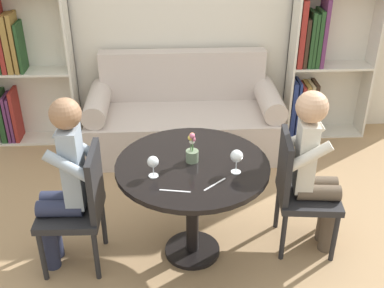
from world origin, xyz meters
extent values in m
plane|color=tan|center=(0.00, 0.00, 0.00)|extent=(16.00, 16.00, 0.00)
cube|color=silver|center=(0.00, 1.98, 1.35)|extent=(5.20, 0.05, 2.70)
cylinder|color=black|center=(0.00, 0.00, 0.74)|extent=(1.02, 1.02, 0.03)
cylinder|color=black|center=(0.00, 0.00, 0.38)|extent=(0.09, 0.09, 0.69)
cylinder|color=black|center=(0.00, 0.00, 0.01)|extent=(0.40, 0.40, 0.03)
cube|color=beige|center=(0.00, 1.51, 0.21)|extent=(1.85, 0.80, 0.42)
cube|color=beige|center=(0.00, 1.83, 0.67)|extent=(1.63, 0.16, 0.50)
cylinder|color=beige|center=(-0.82, 1.51, 0.53)|extent=(0.22, 0.72, 0.22)
cylinder|color=beige|center=(0.82, 1.51, 0.53)|extent=(0.22, 0.72, 0.22)
cube|color=silver|center=(-1.48, 1.93, 0.75)|extent=(0.82, 0.02, 1.50)
cube|color=silver|center=(-1.08, 1.80, 0.75)|extent=(0.02, 0.28, 1.50)
cube|color=silver|center=(-1.48, 1.80, 0.01)|extent=(0.78, 0.28, 0.02)
cube|color=silver|center=(-1.48, 1.80, 0.75)|extent=(0.78, 0.28, 0.02)
cube|color=#234723|center=(-1.83, 1.79, 0.28)|extent=(0.05, 0.23, 0.52)
cube|color=#602D5B|center=(-1.77, 1.79, 0.27)|extent=(0.03, 0.23, 0.49)
cube|color=#602D5B|center=(-1.73, 1.79, 0.26)|extent=(0.03, 0.23, 0.47)
cube|color=maroon|center=(-1.69, 1.79, 0.29)|extent=(0.04, 0.23, 0.54)
cube|color=maroon|center=(-1.69, 1.79, 1.09)|extent=(0.04, 0.23, 0.65)
cube|color=olive|center=(-1.63, 1.79, 1.03)|extent=(0.05, 0.23, 0.55)
cube|color=olive|center=(-1.57, 1.79, 1.04)|extent=(0.04, 0.23, 0.56)
cube|color=#234723|center=(-1.53, 1.79, 1.00)|extent=(0.03, 0.23, 0.47)
cube|color=silver|center=(1.48, 1.93, 0.75)|extent=(0.82, 0.02, 1.50)
cube|color=silver|center=(1.08, 1.80, 0.75)|extent=(0.02, 0.28, 1.50)
cube|color=silver|center=(1.88, 1.80, 0.75)|extent=(0.02, 0.28, 1.50)
cube|color=silver|center=(1.48, 1.80, 0.01)|extent=(0.78, 0.28, 0.02)
cube|color=silver|center=(1.48, 1.80, 0.75)|extent=(0.78, 0.28, 0.02)
cube|color=navy|center=(1.13, 1.79, 0.31)|extent=(0.05, 0.23, 0.57)
cube|color=navy|center=(1.18, 1.79, 0.31)|extent=(0.03, 0.23, 0.58)
cube|color=maroon|center=(1.22, 1.79, 0.29)|extent=(0.03, 0.23, 0.53)
cube|color=olive|center=(1.26, 1.79, 0.29)|extent=(0.04, 0.23, 0.55)
cube|color=tan|center=(1.31, 1.79, 0.30)|extent=(0.03, 0.23, 0.55)
cube|color=#332319|center=(1.35, 1.79, 0.30)|extent=(0.04, 0.23, 0.56)
cube|color=maroon|center=(1.13, 1.79, 1.09)|extent=(0.05, 0.23, 0.65)
cube|color=#332319|center=(1.18, 1.79, 1.00)|extent=(0.04, 0.23, 0.48)
cube|color=#234723|center=(1.23, 1.79, 1.03)|extent=(0.03, 0.23, 0.54)
cube|color=#234723|center=(1.27, 1.79, 1.03)|extent=(0.03, 0.23, 0.53)
cube|color=#234723|center=(1.31, 1.79, 1.04)|extent=(0.04, 0.23, 0.55)
cube|color=#602D5B|center=(1.35, 1.79, 1.09)|extent=(0.04, 0.23, 0.66)
cylinder|color=#232326|center=(-1.00, 0.14, 0.20)|extent=(0.04, 0.04, 0.40)
cylinder|color=#232326|center=(-1.01, -0.22, 0.20)|extent=(0.04, 0.04, 0.40)
cylinder|color=#232326|center=(-0.65, 0.13, 0.20)|extent=(0.04, 0.04, 0.40)
cylinder|color=#232326|center=(-0.66, -0.23, 0.20)|extent=(0.04, 0.04, 0.40)
cube|color=#232326|center=(-0.83, -0.04, 0.42)|extent=(0.43, 0.43, 0.05)
cube|color=#232326|center=(-0.64, -0.05, 0.68)|extent=(0.05, 0.38, 0.45)
cylinder|color=#232326|center=(0.99, -0.14, 0.20)|extent=(0.04, 0.04, 0.40)
cylinder|color=#232326|center=(1.02, 0.22, 0.20)|extent=(0.04, 0.04, 0.40)
cylinder|color=#232326|center=(0.63, -0.10, 0.20)|extent=(0.04, 0.04, 0.40)
cylinder|color=#232326|center=(0.67, 0.25, 0.20)|extent=(0.04, 0.04, 0.40)
cube|color=#232326|center=(0.83, 0.06, 0.42)|extent=(0.46, 0.46, 0.05)
cube|color=#232326|center=(0.64, 0.08, 0.68)|extent=(0.08, 0.38, 0.45)
cylinder|color=#282D47|center=(-0.99, 0.02, 0.23)|extent=(0.11, 0.11, 0.45)
cylinder|color=#282D47|center=(-0.99, -0.09, 0.23)|extent=(0.11, 0.11, 0.45)
cylinder|color=#282D47|center=(-0.88, 0.01, 0.50)|extent=(0.30, 0.12, 0.11)
cylinder|color=#282D47|center=(-0.88, -0.10, 0.50)|extent=(0.30, 0.12, 0.11)
cube|color=#93A3B2|center=(-0.77, -0.04, 0.79)|extent=(0.13, 0.20, 0.56)
cylinder|color=#93A3B2|center=(-0.77, 0.09, 0.88)|extent=(0.29, 0.08, 0.23)
cylinder|color=#93A3B2|center=(-0.77, -0.18, 0.88)|extent=(0.29, 0.08, 0.23)
sphere|color=#936B4C|center=(-0.77, -0.04, 1.17)|extent=(0.20, 0.20, 0.20)
cylinder|color=brown|center=(0.98, -0.02, 0.23)|extent=(0.11, 0.11, 0.45)
cylinder|color=brown|center=(0.99, 0.09, 0.23)|extent=(0.11, 0.11, 0.45)
cylinder|color=brown|center=(0.87, -0.01, 0.50)|extent=(0.31, 0.14, 0.11)
cylinder|color=brown|center=(0.88, 0.10, 0.50)|extent=(0.31, 0.14, 0.11)
cube|color=silver|center=(0.77, 0.06, 0.76)|extent=(0.14, 0.21, 0.51)
cylinder|color=silver|center=(0.76, -0.08, 0.84)|extent=(0.29, 0.10, 0.23)
cylinder|color=silver|center=(0.78, 0.19, 0.84)|extent=(0.29, 0.10, 0.23)
sphere|color=tan|center=(0.77, 0.06, 1.12)|extent=(0.21, 0.21, 0.21)
cylinder|color=white|center=(-0.25, -0.13, 0.76)|extent=(0.06, 0.06, 0.00)
cylinder|color=white|center=(-0.25, -0.13, 0.80)|extent=(0.01, 0.01, 0.07)
sphere|color=white|center=(-0.25, -0.13, 0.86)|extent=(0.07, 0.07, 0.07)
cylinder|color=white|center=(0.27, -0.12, 0.76)|extent=(0.06, 0.06, 0.00)
cylinder|color=white|center=(0.27, -0.12, 0.80)|extent=(0.01, 0.01, 0.08)
sphere|color=white|center=(0.27, -0.12, 0.88)|extent=(0.08, 0.08, 0.08)
sphere|color=#E58E75|center=(0.27, -0.12, 0.87)|extent=(0.06, 0.06, 0.06)
cylinder|color=gray|center=(0.00, 0.03, 0.80)|extent=(0.08, 0.08, 0.08)
cylinder|color=#4C7A42|center=(0.00, 0.02, 0.90)|extent=(0.01, 0.00, 0.11)
sphere|color=#D16684|center=(0.00, 0.02, 0.95)|extent=(0.04, 0.04, 0.04)
cylinder|color=#4C7A42|center=(0.01, 0.04, 0.88)|extent=(0.01, 0.01, 0.08)
sphere|color=#D16684|center=(0.01, 0.04, 0.92)|extent=(0.04, 0.04, 0.04)
cylinder|color=#4C7A42|center=(-0.01, 0.04, 0.88)|extent=(0.01, 0.01, 0.09)
sphere|color=#EACC4C|center=(-0.01, 0.04, 0.93)|extent=(0.04, 0.04, 0.04)
cylinder|color=#4C7A42|center=(0.00, 0.04, 0.87)|extent=(0.01, 0.01, 0.06)
sphere|color=silver|center=(0.00, 0.04, 0.90)|extent=(0.04, 0.04, 0.04)
cylinder|color=#4C7A42|center=(0.00, 0.03, 0.90)|extent=(0.01, 0.01, 0.11)
sphere|color=#E07F4C|center=(0.00, 0.03, 0.95)|extent=(0.04, 0.04, 0.04)
cube|color=silver|center=(-0.12, -0.31, 0.76)|extent=(0.19, 0.04, 0.00)
cube|color=silver|center=(0.12, -0.25, 0.76)|extent=(0.15, 0.13, 0.00)
camera|label=1|loc=(-0.14, -2.69, 2.43)|focal=45.00mm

